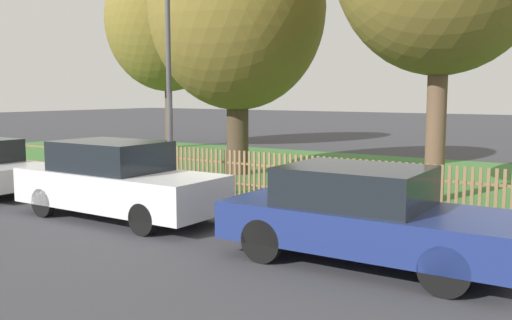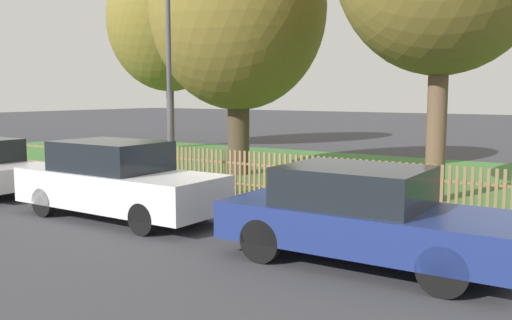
% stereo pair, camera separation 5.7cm
% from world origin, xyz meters
% --- Properties ---
extents(ground_plane, '(120.00, 120.00, 0.00)m').
position_xyz_m(ground_plane, '(0.00, 0.00, 0.00)').
color(ground_plane, '#38383D').
extents(kerb_stone, '(35.99, 0.20, 0.12)m').
position_xyz_m(kerb_stone, '(0.00, 0.10, 0.06)').
color(kerb_stone, gray).
rests_on(kerb_stone, ground).
extents(grass_strip, '(35.99, 10.38, 0.01)m').
position_xyz_m(grass_strip, '(0.00, 7.22, 0.01)').
color(grass_strip, '#3D7033').
rests_on(grass_strip, ground).
extents(park_fence, '(35.99, 0.05, 1.11)m').
position_xyz_m(park_fence, '(0.00, 2.03, 0.55)').
color(park_fence, olive).
rests_on(park_fence, ground).
extents(parked_car_navy_estate, '(4.42, 1.69, 1.52)m').
position_xyz_m(parked_car_navy_estate, '(-1.29, -1.19, 0.75)').
color(parked_car_navy_estate, silver).
rests_on(parked_car_navy_estate, ground).
extents(parked_car_red_compact, '(4.24, 1.85, 1.40)m').
position_xyz_m(parked_car_red_compact, '(3.95, -1.27, 0.71)').
color(parked_car_red_compact, navy).
rests_on(parked_car_red_compact, ground).
extents(covered_motorcycle, '(2.07, 0.89, 1.08)m').
position_xyz_m(covered_motorcycle, '(2.22, 1.19, 0.65)').
color(covered_motorcycle, black).
rests_on(covered_motorcycle, ground).
extents(tree_nearest_kerb, '(5.43, 5.43, 8.77)m').
position_xyz_m(tree_nearest_kerb, '(-10.46, 10.29, 5.64)').
color(tree_nearest_kerb, brown).
rests_on(tree_nearest_kerb, ground).
extents(tree_behind_motorcycle, '(5.22, 5.22, 7.95)m').
position_xyz_m(tree_behind_motorcycle, '(-2.91, 5.11, 4.92)').
color(tree_behind_motorcycle, '#473828').
rests_on(tree_behind_motorcycle, ground).
extents(street_lamp, '(0.20, 0.79, 6.36)m').
position_xyz_m(street_lamp, '(-1.52, 0.50, 3.94)').
color(street_lamp, '#47474C').
rests_on(street_lamp, ground).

